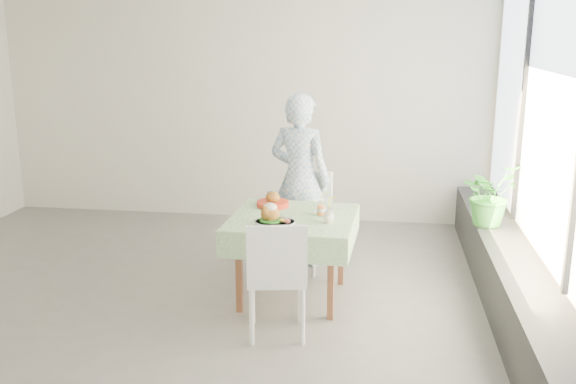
% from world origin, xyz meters
% --- Properties ---
extents(floor, '(6.00, 6.00, 0.00)m').
position_xyz_m(floor, '(0.00, 0.00, 0.00)').
color(floor, '#5A5856').
rests_on(floor, ground).
extents(wall_back, '(6.00, 0.02, 2.80)m').
position_xyz_m(wall_back, '(0.00, 2.50, 1.40)').
color(wall_back, silver).
rests_on(wall_back, ground).
extents(wall_front, '(6.00, 0.02, 2.80)m').
position_xyz_m(wall_front, '(0.00, -2.50, 1.40)').
color(wall_front, silver).
rests_on(wall_front, ground).
extents(wall_right, '(0.02, 5.00, 2.80)m').
position_xyz_m(wall_right, '(3.00, 0.00, 1.40)').
color(wall_right, silver).
rests_on(wall_right, ground).
extents(window_pane, '(0.01, 4.80, 2.18)m').
position_xyz_m(window_pane, '(2.97, 0.00, 1.65)').
color(window_pane, '#D1E0F9').
rests_on(window_pane, ground).
extents(window_ledge, '(0.40, 4.80, 0.50)m').
position_xyz_m(window_ledge, '(2.80, 0.00, 0.25)').
color(window_ledge, black).
rests_on(window_ledge, ground).
extents(cafe_table, '(1.09, 1.09, 0.74)m').
position_xyz_m(cafe_table, '(0.97, 0.05, 0.46)').
color(cafe_table, brown).
rests_on(cafe_table, ground).
extents(chair_far, '(0.55, 0.55, 0.94)m').
position_xyz_m(chair_far, '(0.97, 0.81, 0.29)').
color(chair_far, white).
rests_on(chair_far, ground).
extents(chair_near, '(0.51, 0.51, 0.93)m').
position_xyz_m(chair_near, '(0.94, -0.68, 0.29)').
color(chair_near, white).
rests_on(chair_near, ground).
extents(diner, '(0.72, 0.58, 1.72)m').
position_xyz_m(diner, '(0.91, 0.93, 0.86)').
color(diner, '#82AAD0').
rests_on(diner, ground).
extents(main_dish, '(0.34, 0.34, 0.17)m').
position_xyz_m(main_dish, '(0.83, -0.18, 0.80)').
color(main_dish, white).
rests_on(main_dish, cafe_table).
extents(juice_cup_orange, '(0.08, 0.08, 0.24)m').
position_xyz_m(juice_cup_orange, '(1.20, 0.12, 0.80)').
color(juice_cup_orange, white).
rests_on(juice_cup_orange, cafe_table).
extents(juice_cup_lemonade, '(0.09, 0.09, 0.26)m').
position_xyz_m(juice_cup_lemonade, '(1.29, -0.10, 0.80)').
color(juice_cup_lemonade, white).
rests_on(juice_cup_lemonade, cafe_table).
extents(second_dish, '(0.29, 0.29, 0.14)m').
position_xyz_m(second_dish, '(0.74, 0.34, 0.78)').
color(second_dish, '#B72812').
rests_on(second_dish, cafe_table).
extents(potted_plant, '(0.71, 0.70, 0.60)m').
position_xyz_m(potted_plant, '(2.72, 0.86, 0.80)').
color(potted_plant, '#337D29').
rests_on(potted_plant, window_ledge).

